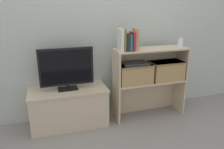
{
  "coord_description": "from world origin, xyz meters",
  "views": [
    {
      "loc": [
        -0.73,
        -2.2,
        1.41
      ],
      "look_at": [
        0.0,
        0.14,
        0.6
      ],
      "focal_mm": 35.0,
      "sensor_mm": 36.0,
      "label": 1
    }
  ],
  "objects_px": {
    "tv_stand": "(69,107)",
    "baby_monitor": "(180,42)",
    "book_crimson": "(132,41)",
    "storage_basket_left": "(134,73)",
    "book_tan": "(135,39)",
    "tv": "(67,68)",
    "storage_basket_right": "(166,70)",
    "laptop": "(135,63)",
    "book_charcoal": "(127,42)",
    "book_teal": "(130,43)",
    "book_ivory": "(121,40)",
    "book_olive": "(124,40)"
  },
  "relations": [
    {
      "from": "tv_stand",
      "to": "baby_monitor",
      "type": "height_order",
      "value": "baby_monitor"
    },
    {
      "from": "book_crimson",
      "to": "storage_basket_left",
      "type": "xyz_separation_m",
      "value": [
        0.05,
        0.02,
        -0.39
      ]
    },
    {
      "from": "book_tan",
      "to": "baby_monitor",
      "type": "xyz_separation_m",
      "value": [
        0.63,
        0.04,
        -0.07
      ]
    },
    {
      "from": "book_tan",
      "to": "storage_basket_left",
      "type": "bearing_deg",
      "value": 60.55
    },
    {
      "from": "tv",
      "to": "storage_basket_right",
      "type": "xyz_separation_m",
      "value": [
        1.24,
        -0.08,
        -0.11
      ]
    },
    {
      "from": "book_crimson",
      "to": "book_tan",
      "type": "bearing_deg",
      "value": 0.0
    },
    {
      "from": "laptop",
      "to": "book_tan",
      "type": "bearing_deg",
      "value": -119.45
    },
    {
      "from": "book_charcoal",
      "to": "laptop",
      "type": "bearing_deg",
      "value": 9.7
    },
    {
      "from": "book_teal",
      "to": "laptop",
      "type": "relative_size",
      "value": 0.59
    },
    {
      "from": "book_charcoal",
      "to": "book_crimson",
      "type": "xyz_separation_m",
      "value": [
        0.07,
        0.0,
        0.0
      ]
    },
    {
      "from": "book_charcoal",
      "to": "storage_basket_left",
      "type": "relative_size",
      "value": 0.48
    },
    {
      "from": "tv",
      "to": "book_ivory",
      "type": "relative_size",
      "value": 2.44
    },
    {
      "from": "storage_basket_left",
      "to": "tv",
      "type": "bearing_deg",
      "value": 174.52
    },
    {
      "from": "book_olive",
      "to": "baby_monitor",
      "type": "distance_m",
      "value": 0.77
    },
    {
      "from": "tv_stand",
      "to": "book_teal",
      "type": "bearing_deg",
      "value": -7.84
    },
    {
      "from": "book_crimson",
      "to": "book_ivory",
      "type": "bearing_deg",
      "value": 180.0
    },
    {
      "from": "storage_basket_left",
      "to": "book_ivory",
      "type": "bearing_deg",
      "value": -173.85
    },
    {
      "from": "book_tan",
      "to": "storage_basket_right",
      "type": "height_order",
      "value": "book_tan"
    },
    {
      "from": "storage_basket_left",
      "to": "tv_stand",
      "type": "bearing_deg",
      "value": 174.41
    },
    {
      "from": "tv",
      "to": "baby_monitor",
      "type": "relative_size",
      "value": 4.62
    },
    {
      "from": "tv",
      "to": "book_olive",
      "type": "distance_m",
      "value": 0.72
    },
    {
      "from": "storage_basket_left",
      "to": "storage_basket_right",
      "type": "bearing_deg",
      "value": 0.0
    },
    {
      "from": "storage_basket_left",
      "to": "laptop",
      "type": "distance_m",
      "value": 0.12
    },
    {
      "from": "tv",
      "to": "storage_basket_right",
      "type": "distance_m",
      "value": 1.24
    },
    {
      "from": "tv_stand",
      "to": "baby_monitor",
      "type": "distance_m",
      "value": 1.59
    },
    {
      "from": "book_ivory",
      "to": "book_crimson",
      "type": "bearing_deg",
      "value": 0.0
    },
    {
      "from": "tv_stand",
      "to": "storage_basket_left",
      "type": "bearing_deg",
      "value": -5.59
    },
    {
      "from": "book_charcoal",
      "to": "book_crimson",
      "type": "relative_size",
      "value": 0.95
    },
    {
      "from": "book_ivory",
      "to": "laptop",
      "type": "bearing_deg",
      "value": 6.15
    },
    {
      "from": "book_ivory",
      "to": "book_tan",
      "type": "relative_size",
      "value": 1.0
    },
    {
      "from": "book_olive",
      "to": "storage_basket_left",
      "type": "height_order",
      "value": "book_olive"
    },
    {
      "from": "book_ivory",
      "to": "laptop",
      "type": "xyz_separation_m",
      "value": [
        0.19,
        0.02,
        -0.29
      ]
    },
    {
      "from": "book_teal",
      "to": "baby_monitor",
      "type": "bearing_deg",
      "value": 2.89
    },
    {
      "from": "book_olive",
      "to": "book_crimson",
      "type": "height_order",
      "value": "book_olive"
    },
    {
      "from": "book_ivory",
      "to": "storage_basket_right",
      "type": "bearing_deg",
      "value": 1.86
    },
    {
      "from": "tv_stand",
      "to": "book_olive",
      "type": "xyz_separation_m",
      "value": [
        0.65,
        -0.1,
        0.78
      ]
    },
    {
      "from": "book_tan",
      "to": "book_olive",
      "type": "bearing_deg",
      "value": 180.0
    },
    {
      "from": "book_tan",
      "to": "storage_basket_left",
      "type": "relative_size",
      "value": 0.6
    },
    {
      "from": "book_ivory",
      "to": "baby_monitor",
      "type": "xyz_separation_m",
      "value": [
        0.81,
        0.04,
        -0.07
      ]
    },
    {
      "from": "tv",
      "to": "baby_monitor",
      "type": "xyz_separation_m",
      "value": [
        1.42,
        -0.06,
        0.23
      ]
    },
    {
      "from": "tv",
      "to": "book_ivory",
      "type": "bearing_deg",
      "value": -9.03
    },
    {
      "from": "book_teal",
      "to": "laptop",
      "type": "xyz_separation_m",
      "value": [
        0.08,
        0.02,
        -0.26
      ]
    },
    {
      "from": "book_charcoal",
      "to": "storage_basket_right",
      "type": "relative_size",
      "value": 0.48
    },
    {
      "from": "tv",
      "to": "laptop",
      "type": "xyz_separation_m",
      "value": [
        0.8,
        -0.08,
        0.01
      ]
    },
    {
      "from": "tv_stand",
      "to": "tv",
      "type": "xyz_separation_m",
      "value": [
        -0.0,
        -0.0,
        0.48
      ]
    },
    {
      "from": "book_crimson",
      "to": "storage_basket_right",
      "type": "relative_size",
      "value": 0.51
    },
    {
      "from": "book_crimson",
      "to": "book_tan",
      "type": "xyz_separation_m",
      "value": [
        0.04,
        0.0,
        0.02
      ]
    },
    {
      "from": "baby_monitor",
      "to": "laptop",
      "type": "bearing_deg",
      "value": -178.61
    },
    {
      "from": "tv_stand",
      "to": "book_charcoal",
      "type": "distance_m",
      "value": 1.02
    },
    {
      "from": "book_ivory",
      "to": "book_olive",
      "type": "distance_m",
      "value": 0.04
    }
  ]
}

